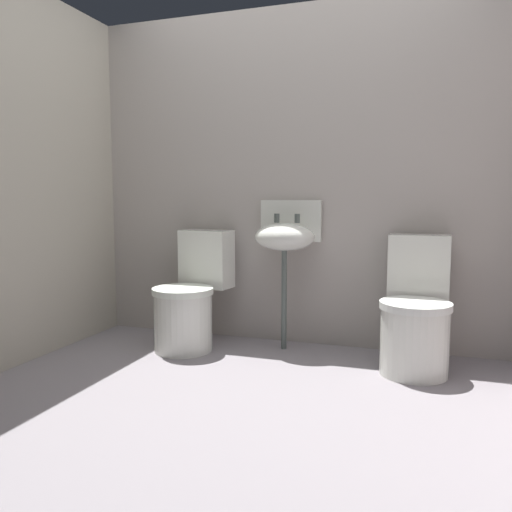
# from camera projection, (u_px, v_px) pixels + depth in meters

# --- Properties ---
(ground_plane) EXTENTS (3.32, 2.77, 0.08)m
(ground_plane) POSITION_uv_depth(u_px,v_px,m) (237.00, 414.00, 2.49)
(ground_plane) COLOR gray
(wall_back) EXTENTS (3.32, 0.10, 2.27)m
(wall_back) POSITION_uv_depth(u_px,v_px,m) (299.00, 178.00, 3.53)
(wall_back) COLOR #A49C95
(wall_back) RESTS_ON ground
(toilet_left) EXTENTS (0.45, 0.63, 0.78)m
(toilet_left) POSITION_uv_depth(u_px,v_px,m) (190.00, 300.00, 3.44)
(toilet_left) COLOR silver
(toilet_left) RESTS_ON ground
(toilet_right) EXTENTS (0.41, 0.60, 0.78)m
(toilet_right) POSITION_uv_depth(u_px,v_px,m) (416.00, 316.00, 2.99)
(toilet_right) COLOR silver
(toilet_right) RESTS_ON ground
(sink) EXTENTS (0.42, 0.35, 0.99)m
(sink) POSITION_uv_depth(u_px,v_px,m) (286.00, 236.00, 3.38)
(sink) COLOR #4D5651
(sink) RESTS_ON ground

